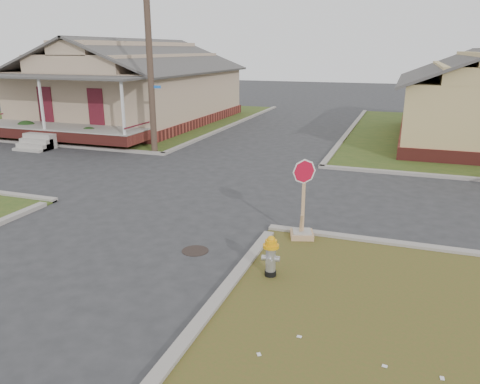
% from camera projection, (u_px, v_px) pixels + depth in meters
% --- Properties ---
extents(ground, '(120.00, 120.00, 0.00)m').
position_uv_depth(ground, '(127.00, 232.00, 12.29)').
color(ground, '#2A2B2D').
rests_on(ground, ground).
extents(verge_far_left, '(19.00, 19.00, 0.05)m').
position_uv_depth(verge_far_left, '(109.00, 117.00, 32.66)').
color(verge_far_left, '#2E4719').
rests_on(verge_far_left, ground).
extents(curbs, '(80.00, 40.00, 0.12)m').
position_uv_depth(curbs, '(204.00, 183.00, 16.79)').
color(curbs, gray).
rests_on(curbs, ground).
extents(manhole, '(0.64, 0.64, 0.01)m').
position_uv_depth(manhole, '(195.00, 251.00, 11.13)').
color(manhole, black).
rests_on(manhole, ground).
extents(corner_house, '(10.10, 15.50, 5.30)m').
position_uv_depth(corner_house, '(134.00, 87.00, 29.85)').
color(corner_house, maroon).
rests_on(corner_house, ground).
extents(side_house_yellow, '(7.60, 11.60, 4.70)m').
position_uv_depth(side_house_yellow, '(480.00, 100.00, 23.31)').
color(side_house_yellow, maroon).
rests_on(side_house_yellow, ground).
extents(utility_pole, '(1.80, 0.28, 9.00)m').
position_uv_depth(utility_pole, '(149.00, 48.00, 20.28)').
color(utility_pole, '#3C2D22').
rests_on(utility_pole, ground).
extents(fire_hydrant, '(0.33, 0.33, 0.89)m').
position_uv_depth(fire_hydrant, '(271.00, 254.00, 9.69)').
color(fire_hydrant, black).
rests_on(fire_hydrant, ground).
extents(stop_sign, '(0.58, 0.56, 2.03)m').
position_uv_depth(stop_sign, '(302.00, 221.00, 11.70)').
color(stop_sign, tan).
rests_on(stop_sign, ground).
extents(hedge_left, '(1.33, 1.09, 1.01)m').
position_uv_depth(hedge_left, '(27.00, 129.00, 24.58)').
color(hedge_left, '#173613').
rests_on(hedge_left, verge_far_left).
extents(hedge_right, '(1.23, 1.01, 0.94)m').
position_uv_depth(hedge_right, '(90.00, 135.00, 23.20)').
color(hedge_right, '#173613').
rests_on(hedge_right, verge_far_left).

